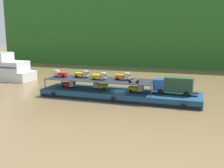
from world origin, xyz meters
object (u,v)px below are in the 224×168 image
Objects in this scene: mini_truck_lower_stern at (69,84)px; mini_truck_upper_fore at (99,76)px; mini_truck_lower_aft at (100,86)px; mini_truck_upper_bow at (123,76)px; mini_truck_upper_stern at (60,74)px; cargo_barge at (119,95)px; motorcycle_upper_port at (134,81)px; mini_truck_lower_mid at (136,88)px; covered_lorry at (174,85)px; mini_truck_upper_mid at (82,74)px.

mini_truck_upper_fore reaches higher than mini_truck_lower_stern.
mini_truck_lower_aft is 1.00× the size of mini_truck_upper_fore.
mini_truck_lower_stern is 11.26m from mini_truck_upper_bow.
mini_truck_upper_fore is at bearing -2.44° from mini_truck_upper_stern.
cargo_barge is at bearing 9.69° from mini_truck_upper_fore.
mini_truck_upper_fore is at bearing -170.31° from cargo_barge.
motorcycle_upper_port is at bearing -42.64° from mini_truck_upper_bow.
cargo_barge is 10.84× the size of mini_truck_lower_mid.
mini_truck_upper_bow is at bearing 177.91° from covered_lorry.
mini_truck_upper_stern is at bearing -178.71° from cargo_barge.
mini_truck_upper_stern is at bearing -175.98° from mini_truck_lower_aft.
mini_truck_lower_mid is at bearing -1.12° from cargo_barge.
motorcycle_upper_port is (13.78, -1.71, 1.74)m from mini_truck_lower_stern.
mini_truck_lower_stern reaches higher than cargo_barge.
covered_lorry is 9.61m from mini_truck_upper_bow.
mini_truck_lower_stern is at bearing 2.18° from mini_truck_upper_stern.
mini_truck_lower_mid is 11.45m from mini_truck_upper_mid.
covered_lorry is 20.64m from mini_truck_lower_stern.
covered_lorry is (10.06, 0.24, 2.45)m from cargo_barge.
motorcycle_upper_port reaches higher than mini_truck_lower_mid.
mini_truck_upper_stern reaches higher than mini_truck_lower_mid.
mini_truck_upper_mid reaches higher than mini_truck_lower_aft.
mini_truck_upper_fore is (-3.78, -0.65, 3.44)m from cargo_barge.
mini_truck_lower_mid is at bearing 4.69° from mini_truck_upper_fore.
mini_truck_lower_mid is (-6.76, -0.30, -1.00)m from covered_lorry.
cargo_barge is at bearing -178.64° from covered_lorry.
mini_truck_upper_stern is 4.47m from mini_truck_upper_mid.
cargo_barge is 10.87× the size of mini_truck_lower_stern.
mini_truck_lower_mid is at bearing -3.07° from mini_truck_upper_mid.
covered_lorry is 2.87× the size of mini_truck_upper_mid.
mini_truck_upper_bow is (4.28, 1.23, 0.00)m from mini_truck_upper_fore.
mini_truck_upper_bow reaches higher than mini_truck_lower_mid.
mini_truck_lower_aft is 7.26m from mini_truck_lower_mid.
motorcycle_upper_port reaches higher than mini_truck_lower_aft.
cargo_barge is at bearing -4.49° from mini_truck_lower_aft.
mini_truck_upper_stern is 8.59m from mini_truck_upper_fore.
mini_truck_upper_mid reaches higher than covered_lorry.
mini_truck_upper_bow reaches higher than cargo_barge.
cargo_barge is 10.65m from mini_truck_lower_stern.
motorcycle_upper_port is (15.58, -1.64, -0.26)m from mini_truck_upper_stern.
covered_lorry is at bearing 17.53° from motorcycle_upper_port.
covered_lorry reaches higher than mini_truck_lower_mid.
mini_truck_upper_mid is at bearing 179.04° from covered_lorry.
covered_lorry is 6.84m from mini_truck_lower_mid.
covered_lorry is 13.90m from mini_truck_upper_fore.
mini_truck_lower_stern is at bearing -178.86° from cargo_barge.
mini_truck_upper_mid reaches higher than mini_truck_lower_stern.
mini_truck_upper_mid is at bearing 164.19° from mini_truck_upper_fore.
cargo_barge is at bearing -130.37° from mini_truck_upper_bow.
mini_truck_upper_fore reaches higher than covered_lorry.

